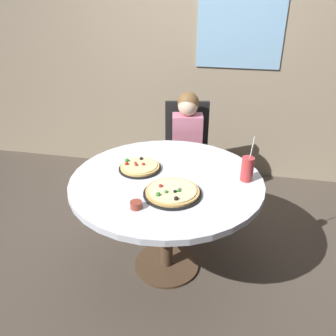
% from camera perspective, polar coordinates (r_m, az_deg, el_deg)
% --- Properties ---
extents(ground_plane, '(8.00, 8.00, 0.00)m').
position_cam_1_polar(ground_plane, '(2.72, -0.22, -15.60)').
color(ground_plane, '#4C4238').
extents(wall_with_window, '(5.20, 0.14, 2.90)m').
position_cam_1_polar(wall_with_window, '(3.64, 5.58, 21.00)').
color(wall_with_window, gray).
rests_on(wall_with_window, ground_plane).
extents(dining_table, '(1.26, 1.26, 0.75)m').
position_cam_1_polar(dining_table, '(2.32, -0.25, -3.68)').
color(dining_table, silver).
rests_on(dining_table, ground_plane).
extents(chair_wooden, '(0.47, 0.47, 0.95)m').
position_cam_1_polar(chair_wooden, '(3.24, 3.08, 3.26)').
color(chair_wooden, black).
rests_on(chair_wooden, ground_plane).
extents(diner_child, '(0.32, 0.43, 1.08)m').
position_cam_1_polar(diner_child, '(3.09, 3.09, 1.09)').
color(diner_child, '#3F4766').
rests_on(diner_child, ground_plane).
extents(pizza_veggie, '(0.35, 0.35, 0.05)m').
position_cam_1_polar(pizza_veggie, '(2.09, 0.73, -3.98)').
color(pizza_veggie, black).
rests_on(pizza_veggie, dining_table).
extents(pizza_cheese, '(0.29, 0.29, 0.05)m').
position_cam_1_polar(pizza_cheese, '(2.39, -4.66, 0.16)').
color(pizza_cheese, black).
rests_on(pizza_cheese, dining_table).
extents(soda_cup, '(0.08, 0.08, 0.31)m').
position_cam_1_polar(soda_cup, '(2.27, 12.87, -0.12)').
color(soda_cup, '#B73333').
rests_on(soda_cup, dining_table).
extents(sauce_bowl, '(0.07, 0.07, 0.04)m').
position_cam_1_polar(sauce_bowl, '(1.98, -5.23, -6.03)').
color(sauce_bowl, brown).
rests_on(sauce_bowl, dining_table).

